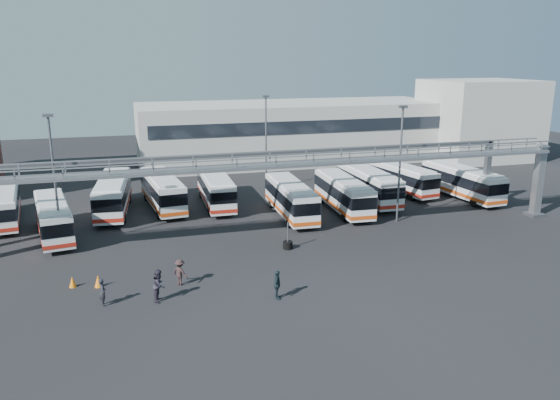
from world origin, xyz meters
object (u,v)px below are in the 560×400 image
object	(u,v)px
bus_9	(462,181)
pedestrian_d	(277,285)
bus_5	(291,198)
cone_right	(72,282)
bus_6	(343,193)
bus_4	(216,188)
light_pole_mid	(400,158)
bus_0	(4,205)
cone_left	(98,281)
bus_8	(400,177)
pedestrian_b	(159,285)
bus_2	(113,194)
pedestrian_a	(103,292)
light_pole_left	(54,175)
pedestrian_c	(180,272)
bus_3	(162,190)
tire_stack	(288,244)
bus_1	(53,217)
bus_7	(368,184)
light_pole_back	(266,137)

from	to	relation	value
bus_9	pedestrian_d	bearing A→B (deg)	-148.63
bus_5	cone_right	size ratio (longest dim) A/B	15.02
bus_6	bus_4	bearing A→B (deg)	157.45
light_pole_mid	bus_0	bearing A→B (deg)	164.46
bus_5	bus_6	world-z (taller)	bus_6
light_pole_mid	cone_left	size ratio (longest dim) A/B	12.93
light_pole_mid	bus_9	xyz separation A→B (m)	(10.29, 5.55, -3.95)
light_pole_mid	bus_8	world-z (taller)	light_pole_mid
pedestrian_b	bus_2	bearing A→B (deg)	26.48
pedestrian_a	pedestrian_d	bearing A→B (deg)	-113.92
light_pole_left	pedestrian_d	distance (m)	19.49
light_pole_left	pedestrian_c	bearing A→B (deg)	-50.48
cone_left	bus_9	bearing A→B (deg)	20.19
pedestrian_c	cone_right	world-z (taller)	pedestrian_c
light_pole_left	pedestrian_a	world-z (taller)	light_pole_left
bus_0	pedestrian_d	bearing A→B (deg)	-56.63
bus_2	pedestrian_b	xyz separation A→B (m)	(2.60, -20.56, -0.86)
bus_3	bus_6	world-z (taller)	bus_3
pedestrian_c	tire_stack	xyz separation A→B (m)	(8.62, 4.52, -0.50)
bus_9	bus_2	bearing A→B (deg)	168.45
pedestrian_a	bus_1	bearing A→B (deg)	3.14
bus_0	bus_7	xyz separation A→B (m)	(33.73, -2.22, 0.15)
bus_0	pedestrian_b	size ratio (longest dim) A/B	5.15
bus_1	bus_4	size ratio (longest dim) A/B	0.97
cone_left	bus_1	bearing A→B (deg)	107.76
light_pole_left	pedestrian_d	bearing A→B (deg)	-45.08
light_pole_back	pedestrian_a	world-z (taller)	light_pole_back
bus_3	bus_7	size ratio (longest dim) A/B	1.00
bus_5	pedestrian_b	distance (m)	19.67
bus_5	pedestrian_a	xyz separation A→B (m)	(-16.16, -14.52, -0.92)
cone_left	bus_6	bearing A→B (deg)	28.79
pedestrian_b	pedestrian_d	world-z (taller)	pedestrian_b
bus_2	bus_4	world-z (taller)	bus_2
bus_8	light_pole_back	bearing A→B (deg)	148.47
bus_2	tire_stack	size ratio (longest dim) A/B	5.26
pedestrian_c	bus_0	bearing A→B (deg)	-5.57
light_pole_back	tire_stack	size ratio (longest dim) A/B	4.79
cone_right	bus_6	bearing A→B (deg)	26.28
bus_0	bus_1	world-z (taller)	bus_0
light_pole_back	pedestrian_b	world-z (taller)	light_pole_back
light_pole_left	bus_2	xyz separation A→B (m)	(3.89, 8.92, -3.87)
bus_3	pedestrian_b	distance (m)	21.00
bus_5	bus_9	bearing A→B (deg)	6.25
cone_right	tire_stack	bearing A→B (deg)	10.84
cone_right	bus_0	bearing A→B (deg)	112.05
bus_0	bus_6	xyz separation A→B (m)	(29.99, -4.73, 0.09)
pedestrian_c	cone_right	bearing A→B (deg)	34.35
bus_5	bus_4	bearing A→B (deg)	138.42
bus_1	tire_stack	world-z (taller)	bus_1
bus_6	bus_8	distance (m)	9.93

